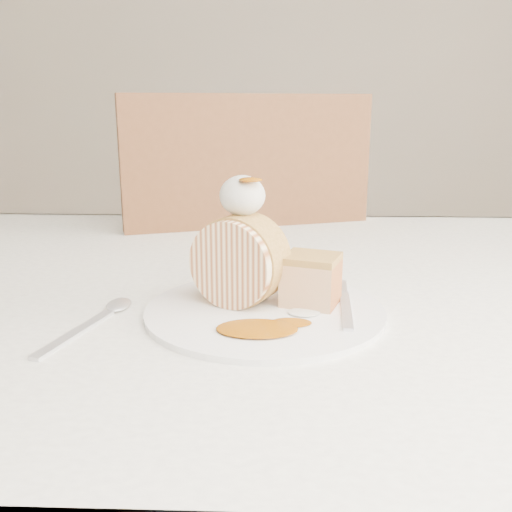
{
  "coord_description": "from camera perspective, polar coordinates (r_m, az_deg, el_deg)",
  "views": [
    {
      "loc": [
        0.02,
        -0.51,
        0.97
      ],
      "look_at": [
        -0.0,
        0.09,
        0.81
      ],
      "focal_mm": 40.0,
      "sensor_mm": 36.0,
      "label": 1
    }
  ],
  "objects": [
    {
      "name": "caramel_drizzle",
      "position": [
        0.61,
        -0.55,
        8.15
      ],
      "size": [
        0.03,
        0.02,
        0.01
      ],
      "primitive_type": "ellipsoid",
      "color": "#8F4905",
      "rests_on": "whipped_cream"
    },
    {
      "name": "whipped_cream",
      "position": [
        0.63,
        -1.38,
        6.06
      ],
      "size": [
        0.05,
        0.05,
        0.04
      ],
      "primitive_type": "ellipsoid",
      "color": "silver",
      "rests_on": "roulade_slice"
    },
    {
      "name": "plate",
      "position": [
        0.63,
        0.88,
        -5.52
      ],
      "size": [
        0.33,
        0.33,
        0.01
      ],
      "primitive_type": "cylinder",
      "rotation": [
        0.0,
        0.0,
        -0.33
      ],
      "color": "white",
      "rests_on": "table"
    },
    {
      "name": "cake_chunk",
      "position": [
        0.64,
        5.52,
        -2.68
      ],
      "size": [
        0.07,
        0.07,
        0.05
      ],
      "primitive_type": "cube",
      "rotation": [
        0.0,
        0.0,
        -0.33
      ],
      "color": "#B78745",
      "rests_on": "plate"
    },
    {
      "name": "fork",
      "position": [
        0.62,
        9.01,
        -5.39
      ],
      "size": [
        0.03,
        0.16,
        0.0
      ],
      "primitive_type": "cube",
      "rotation": [
        0.0,
        0.0,
        -0.08
      ],
      "color": "silver",
      "rests_on": "plate"
    },
    {
      "name": "chair_far",
      "position": [
        1.24,
        -2.13,
        -4.15
      ],
      "size": [
        0.59,
        0.59,
        0.99
      ],
      "rotation": [
        0.0,
        0.0,
        3.47
      ],
      "color": "brown",
      "rests_on": "ground"
    },
    {
      "name": "roulade_slice",
      "position": [
        0.63,
        -1.69,
        -0.5
      ],
      "size": [
        0.11,
        0.09,
        0.1
      ],
      "primitive_type": "cylinder",
      "rotation": [
        1.57,
        0.0,
        -0.45
      ],
      "color": "#FFE5B1",
      "rests_on": "plate"
    },
    {
      "name": "caramel_pool",
      "position": [
        0.57,
        0.1,
        -7.26
      ],
      "size": [
        0.09,
        0.08,
        0.0
      ],
      "primitive_type": null,
      "rotation": [
        0.0,
        0.0,
        -0.33
      ],
      "color": "#8F4905",
      "rests_on": "plate"
    },
    {
      "name": "table",
      "position": [
        0.78,
        0.55,
        -8.72
      ],
      "size": [
        1.4,
        0.9,
        0.75
      ],
      "color": "white",
      "rests_on": "ground"
    },
    {
      "name": "spoon",
      "position": [
        0.6,
        -17.63,
        -7.39
      ],
      "size": [
        0.06,
        0.16,
        0.0
      ],
      "primitive_type": "cube",
      "rotation": [
        0.0,
        0.0,
        -0.27
      ],
      "color": "silver",
      "rests_on": "table"
    }
  ]
}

